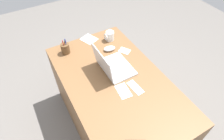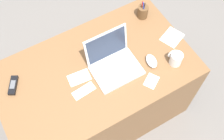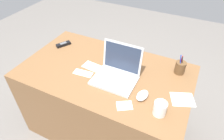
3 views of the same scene
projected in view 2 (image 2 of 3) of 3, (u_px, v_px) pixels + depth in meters
The scene contains 11 objects.
ground_plane at pixel (99, 110), 2.51m from camera, with size 6.00×6.00×0.00m, color slate.
desk at pixel (98, 93), 2.20m from camera, with size 1.34×0.79×0.72m, color brown.
laptop at pixel (113, 62), 1.86m from camera, with size 0.31×0.27×0.25m.
computer_mouse at pixel (151, 61), 1.90m from camera, with size 0.07×0.11×0.04m, color white.
coffee_mug_white at pixel (176, 59), 1.87m from camera, with size 0.08×0.09×0.09m.
cordless_phone at pixel (13, 85), 1.81m from camera, with size 0.10×0.14×0.03m.
pen_holder at pixel (143, 12), 2.07m from camera, with size 0.08×0.08×0.17m.
paper_note_near_laptop at pixel (151, 81), 1.84m from camera, with size 0.10×0.08×0.00m, color white.
paper_note_left at pixel (172, 37), 2.02m from camera, with size 0.15×0.12×0.00m, color white.
paper_note_right at pixel (84, 91), 1.81m from camera, with size 0.15×0.06×0.00m, color white.
paper_note_front at pixel (79, 78), 1.85m from camera, with size 0.15×0.09×0.00m, color white.
Camera 2 is at (-0.37, -0.87, 2.36)m, focal length 45.01 mm.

